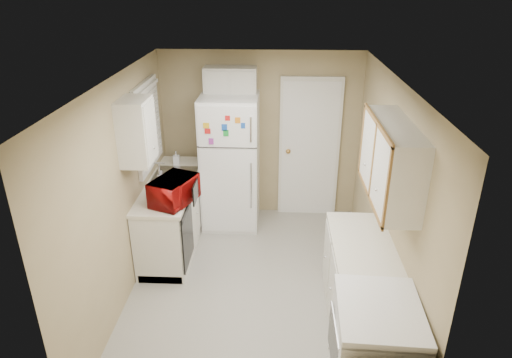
{
  "coord_description": "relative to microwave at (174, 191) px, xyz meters",
  "views": [
    {
      "loc": [
        0.22,
        -4.3,
        3.32
      ],
      "look_at": [
        0.0,
        0.5,
        1.15
      ],
      "focal_mm": 32.0,
      "sensor_mm": 36.0,
      "label": 1
    }
  ],
  "objects": [
    {
      "name": "right_counter",
      "position": [
        2.03,
        -1.15,
        -0.6
      ],
      "size": [
        0.6,
        2.0,
        0.9
      ],
      "primitive_type": "cube",
      "color": "silver",
      "rests_on": "floor"
    },
    {
      "name": "interior_door",
      "position": [
        1.63,
        1.51,
        -0.03
      ],
      "size": [
        0.86,
        0.06,
        2.08
      ],
      "primitive_type": "cube",
      "color": "white",
      "rests_on": "floor"
    },
    {
      "name": "ceiling",
      "position": [
        0.93,
        -0.35,
        1.35
      ],
      "size": [
        3.8,
        3.8,
        0.0
      ],
      "primitive_type": "plane",
      "color": "white",
      "rests_on": "floor"
    },
    {
      "name": "upper_cabinet_left",
      "position": [
        -0.32,
        -0.13,
        0.75
      ],
      "size": [
        0.3,
        0.45,
        0.7
      ],
      "primitive_type": "cube",
      "color": "silver",
      "rests_on": "wall_left"
    },
    {
      "name": "window_blinds",
      "position": [
        -0.43,
        0.7,
        0.55
      ],
      "size": [
        0.1,
        0.98,
        1.08
      ],
      "primitive_type": "cube",
      "color": "silver",
      "rests_on": "wall_left"
    },
    {
      "name": "cabinet_over_fridge",
      "position": [
        0.53,
        1.4,
        0.95
      ],
      "size": [
        0.7,
        0.3,
        0.4
      ],
      "primitive_type": "cube",
      "color": "silver",
      "rests_on": "wall_back"
    },
    {
      "name": "microwave",
      "position": [
        0.0,
        0.0,
        0.0
      ],
      "size": [
        0.62,
        0.49,
        0.37
      ],
      "primitive_type": "imported",
      "rotation": [
        0.0,
        0.0,
        1.19
      ],
      "color": "#9C0C0B",
      "rests_on": "left_counter"
    },
    {
      "name": "stove",
      "position": [
        1.99,
        -1.8,
        -0.56
      ],
      "size": [
        0.69,
        0.83,
        0.98
      ],
      "primitive_type": "cube",
      "rotation": [
        0.0,
        0.0,
        -0.05
      ],
      "color": "white",
      "rests_on": "floor"
    },
    {
      "name": "upper_cabinet_right",
      "position": [
        2.18,
        -0.85,
        0.75
      ],
      "size": [
        0.3,
        1.2,
        0.7
      ],
      "primitive_type": "cube",
      "color": "silver",
      "rests_on": "wall_right"
    },
    {
      "name": "wall_front",
      "position": [
        0.93,
        -2.25,
        0.15
      ],
      "size": [
        2.8,
        2.8,
        0.0
      ],
      "primitive_type": "plane",
      "color": "tan",
      "rests_on": "floor"
    },
    {
      "name": "sink",
      "position": [
        -0.17,
        0.7,
        -0.19
      ],
      "size": [
        0.54,
        0.74,
        0.16
      ],
      "primitive_type": "cube",
      "color": "gray",
      "rests_on": "left_counter"
    },
    {
      "name": "left_counter",
      "position": [
        -0.17,
        0.55,
        -0.6
      ],
      "size": [
        0.6,
        1.8,
        0.9
      ],
      "primitive_type": "cube",
      "color": "silver",
      "rests_on": "floor"
    },
    {
      "name": "wall_right",
      "position": [
        2.33,
        -0.35,
        0.15
      ],
      "size": [
        3.8,
        3.8,
        0.0
      ],
      "primitive_type": "plane",
      "color": "tan",
      "rests_on": "floor"
    },
    {
      "name": "wall_back",
      "position": [
        0.93,
        1.55,
        0.15
      ],
      "size": [
        2.8,
        2.8,
        0.0
      ],
      "primitive_type": "plane",
      "color": "tan",
      "rests_on": "floor"
    },
    {
      "name": "dishwasher",
      "position": [
        0.12,
        -0.05,
        -0.56
      ],
      "size": [
        0.03,
        0.58,
        0.72
      ],
      "primitive_type": "cube",
      "color": "black",
      "rests_on": "floor"
    },
    {
      "name": "floor",
      "position": [
        0.93,
        -0.35,
        -1.05
      ],
      "size": [
        3.8,
        3.8,
        0.0
      ],
      "primitive_type": "plane",
      "color": "#B9B6AD",
      "rests_on": "ground"
    },
    {
      "name": "refrigerator",
      "position": [
        0.53,
        1.19,
        -0.12
      ],
      "size": [
        0.78,
        0.75,
        1.87
      ],
      "primitive_type": "cube",
      "rotation": [
        0.0,
        0.0,
        -0.01
      ],
      "color": "white",
      "rests_on": "floor"
    },
    {
      "name": "soap_bottle",
      "position": [
        -0.22,
        1.15,
        -0.05
      ],
      "size": [
        0.1,
        0.1,
        0.19
      ],
      "primitive_type": "imported",
      "rotation": [
        0.0,
        0.0,
        0.14
      ],
      "color": "silver",
      "rests_on": "left_counter"
    },
    {
      "name": "wall_left",
      "position": [
        -0.47,
        -0.35,
        0.15
      ],
      "size": [
        3.8,
        3.8,
        0.0
      ],
      "primitive_type": "plane",
      "color": "tan",
      "rests_on": "floor"
    }
  ]
}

